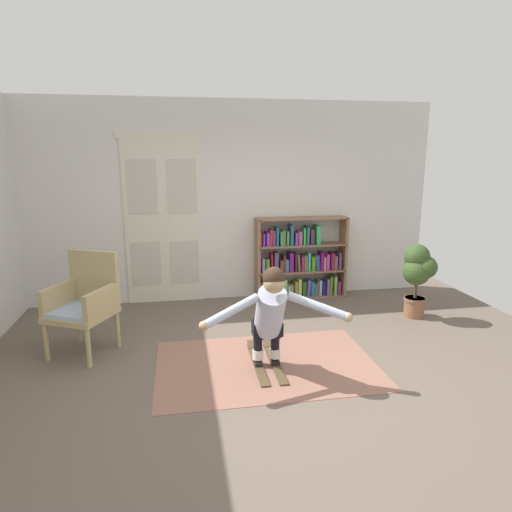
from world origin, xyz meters
name	(u,v)px	position (x,y,z in m)	size (l,w,h in m)	color
ground_plane	(267,377)	(0.00, 0.00, 0.00)	(7.20, 7.20, 0.00)	brown
back_wall	(233,202)	(0.00, 2.60, 1.45)	(6.00, 0.10, 2.90)	silver
double_door	(164,219)	(-1.01, 2.54, 1.23)	(1.22, 0.05, 2.45)	beige
rug	(266,364)	(0.04, 0.25, 0.00)	(2.26, 1.51, 0.01)	#8D6051
bookshelf	(299,263)	(0.97, 2.39, 0.54)	(1.37, 0.30, 1.22)	#87624A
wicker_chair	(85,301)	(-1.84, 0.94, 0.58)	(0.80, 0.80, 1.10)	tan
potted_plant	(417,270)	(2.25, 1.25, 0.66)	(0.42, 0.42, 1.00)	brown
skis_pair	(266,361)	(0.04, 0.29, 0.02)	(0.28, 0.96, 0.07)	brown
person_skier	(270,311)	(0.04, 0.05, 0.66)	(1.40, 0.68, 1.06)	white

